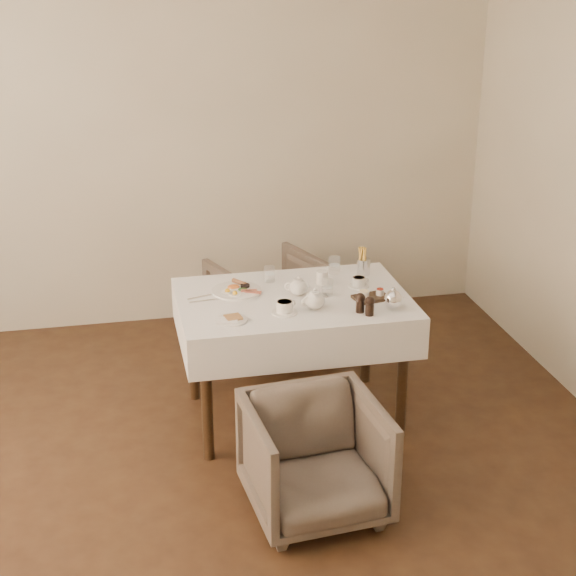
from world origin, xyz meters
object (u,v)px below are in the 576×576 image
(armchair_far, at_px, (271,305))
(teapot_centre, at_px, (298,286))
(armchair_near, at_px, (315,459))
(table, at_px, (293,317))
(breakfast_plate, at_px, (237,290))

(armchair_far, xyz_separation_m, teapot_centre, (-0.02, -0.91, 0.49))
(armchair_near, relative_size, armchair_far, 0.92)
(table, bearing_deg, armchair_near, -95.70)
(armchair_far, bearing_deg, armchair_near, 64.65)
(armchair_far, height_order, teapot_centre, teapot_centre)
(armchair_near, distance_m, armchair_far, 1.85)
(breakfast_plate, bearing_deg, teapot_centre, -32.08)
(armchair_near, xyz_separation_m, breakfast_plate, (-0.20, 1.07, 0.47))
(armchair_near, distance_m, teapot_centre, 1.08)
(armchair_far, bearing_deg, teapot_centre, 67.79)
(table, bearing_deg, teapot_centre, 30.75)
(table, height_order, armchair_near, table)
(armchair_far, height_order, breakfast_plate, breakfast_plate)
(table, relative_size, teapot_centre, 8.83)
(table, relative_size, armchair_far, 1.83)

